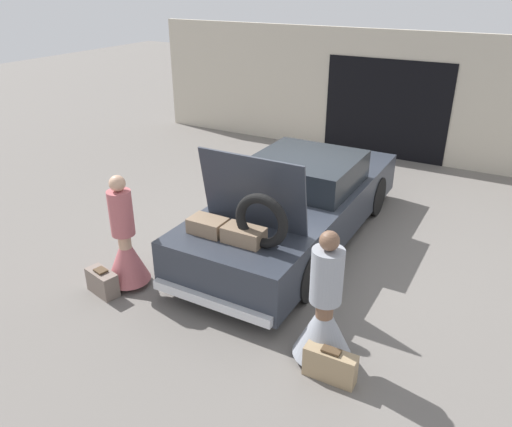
{
  "coord_description": "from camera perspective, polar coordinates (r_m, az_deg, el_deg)",
  "views": [
    {
      "loc": [
        2.89,
        -6.49,
        3.8
      ],
      "look_at": [
        0.0,
        -1.33,
        0.99
      ],
      "focal_mm": 35.0,
      "sensor_mm": 36.0,
      "label": 1
    }
  ],
  "objects": [
    {
      "name": "suitcase_beside_left_person",
      "position": [
        6.92,
        -17.14,
        -7.51
      ],
      "size": [
        0.51,
        0.32,
        0.36
      ],
      "color": "#75665B",
      "rests_on": "ground_plane"
    },
    {
      "name": "car",
      "position": [
        7.8,
        4.78,
        1.08
      ],
      "size": [
        1.8,
        4.92,
        1.84
      ],
      "color": "#2D333D",
      "rests_on": "ground_plane"
    },
    {
      "name": "person_right",
      "position": [
        5.43,
        7.78,
        -11.6
      ],
      "size": [
        0.64,
        0.64,
        1.57
      ],
      "rotation": [
        0.0,
        0.0,
        1.37
      ],
      "color": "brown",
      "rests_on": "ground_plane"
    },
    {
      "name": "garage_wall_back",
      "position": [
        11.81,
        14.82,
        12.85
      ],
      "size": [
        12.0,
        0.14,
        2.8
      ],
      "color": "beige",
      "rests_on": "ground_plane"
    },
    {
      "name": "suitcase_beside_right_person",
      "position": [
        5.43,
        8.45,
        -16.76
      ],
      "size": [
        0.56,
        0.18,
        0.38
      ],
      "color": "#9E8460",
      "rests_on": "ground_plane"
    },
    {
      "name": "person_left",
      "position": [
        6.83,
        -14.69,
        -3.79
      ],
      "size": [
        0.58,
        0.58,
        1.58
      ],
      "rotation": [
        0.0,
        0.0,
        -1.61
      ],
      "color": "tan",
      "rests_on": "ground_plane"
    },
    {
      "name": "ground_plane",
      "position": [
        8.06,
        4.62,
        -2.79
      ],
      "size": [
        40.0,
        40.0,
        0.0
      ],
      "primitive_type": "plane",
      "color": "slate"
    }
  ]
}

